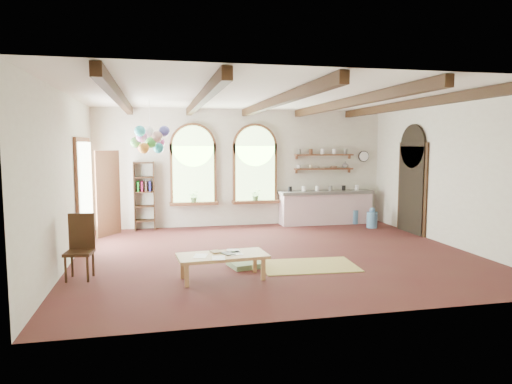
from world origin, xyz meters
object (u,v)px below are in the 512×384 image
object	(u,v)px
kitchen_counter	(326,207)
balloon_cluster	(150,140)
coffee_table	(222,257)
side_chair	(80,261)

from	to	relation	value
kitchen_counter	balloon_cluster	size ratio (longest dim) A/B	2.34
coffee_table	side_chair	distance (m)	2.39
coffee_table	side_chair	xyz separation A→B (m)	(-2.33, 0.52, -0.06)
side_chair	balloon_cluster	bearing A→B (deg)	62.77
kitchen_counter	coffee_table	distance (m)	5.94
kitchen_counter	balloon_cluster	bearing A→B (deg)	-157.92
coffee_table	balloon_cluster	distance (m)	3.60
coffee_table	balloon_cluster	world-z (taller)	balloon_cluster
side_chair	balloon_cluster	world-z (taller)	balloon_cluster
kitchen_counter	side_chair	distance (m)	7.28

